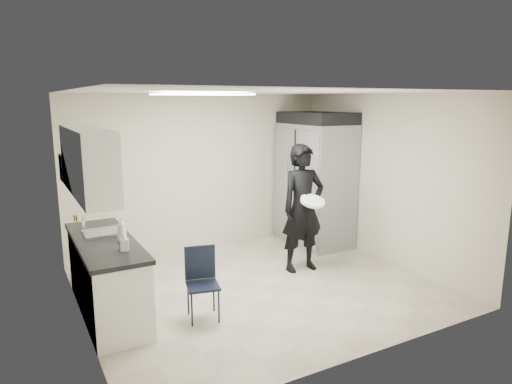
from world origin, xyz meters
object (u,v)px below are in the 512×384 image
folding_chair (203,286)px  man_tuxedo (303,208)px  lower_counter (107,278)px  commercial_fridge (315,184)px

folding_chair → man_tuxedo: bearing=34.7°
lower_counter → folding_chair: lower_counter is taller
commercial_fridge → folding_chair: bearing=-148.2°
man_tuxedo → folding_chair: bearing=-155.8°
lower_counter → commercial_fridge: (3.78, 1.07, 0.62)m
man_tuxedo → commercial_fridge: bearing=48.9°
commercial_fridge → man_tuxedo: 1.38m
commercial_fridge → folding_chair: size_ratio=2.59×
commercial_fridge → folding_chair: 3.41m
lower_counter → commercial_fridge: bearing=15.9°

